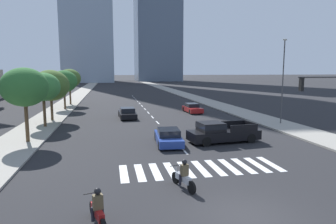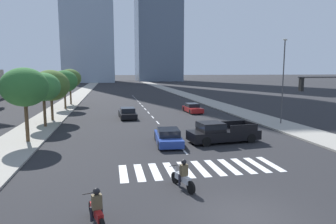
{
  "view_description": "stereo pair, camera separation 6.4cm",
  "coord_description": "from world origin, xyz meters",
  "px_view_note": "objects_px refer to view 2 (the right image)",
  "views": [
    {
      "loc": [
        -5.17,
        -10.19,
        5.71
      ],
      "look_at": [
        0.0,
        16.0,
        2.0
      ],
      "focal_mm": 31.78,
      "sensor_mm": 36.0,
      "label": 1
    },
    {
      "loc": [
        -5.11,
        -10.21,
        5.71
      ],
      "look_at": [
        0.0,
        16.0,
        2.0
      ],
      "focal_mm": 31.78,
      "sensor_mm": 36.0,
      "label": 2
    }
  ],
  "objects_px": {
    "sedan_red_1": "(193,108)",
    "sedan_black_2": "(127,113)",
    "street_lamp_east": "(283,76)",
    "motorcycle_lead": "(97,210)",
    "street_tree_fifth": "(70,79)",
    "sedan_blue_0": "(168,137)",
    "street_tree_second": "(43,87)",
    "street_tree_nearest": "(25,87)",
    "street_tree_fourth": "(64,81)",
    "street_tree_third": "(51,86)",
    "motorcycle_third": "(183,177)",
    "pickup_truck": "(220,132)",
    "traffic_signal_near": "(336,97)"
  },
  "relations": [
    {
      "from": "sedan_red_1",
      "to": "street_tree_nearest",
      "type": "relative_size",
      "value": 0.77
    },
    {
      "from": "motorcycle_third",
      "to": "motorcycle_lead",
      "type": "bearing_deg",
      "value": 107.1
    },
    {
      "from": "street_lamp_east",
      "to": "street_tree_nearest",
      "type": "distance_m",
      "value": 24.62
    },
    {
      "from": "street_tree_nearest",
      "to": "street_tree_third",
      "type": "bearing_deg",
      "value": 90.0
    },
    {
      "from": "motorcycle_third",
      "to": "street_tree_third",
      "type": "xyz_separation_m",
      "value": [
        -9.88,
        21.74,
        3.49
      ]
    },
    {
      "from": "motorcycle_lead",
      "to": "street_tree_fourth",
      "type": "bearing_deg",
      "value": -6.25
    },
    {
      "from": "traffic_signal_near",
      "to": "street_tree_third",
      "type": "xyz_separation_m",
      "value": [
        -21.32,
        17.93,
        0.09
      ]
    },
    {
      "from": "street_tree_fourth",
      "to": "sedan_black_2",
      "type": "bearing_deg",
      "value": -47.73
    },
    {
      "from": "street_tree_nearest",
      "to": "motorcycle_lead",
      "type": "bearing_deg",
      "value": -67.23
    },
    {
      "from": "sedan_blue_0",
      "to": "street_tree_second",
      "type": "xyz_separation_m",
      "value": [
        -10.88,
        8.98,
        3.53
      ]
    },
    {
      "from": "street_lamp_east",
      "to": "street_tree_nearest",
      "type": "bearing_deg",
      "value": -171.48
    },
    {
      "from": "street_lamp_east",
      "to": "traffic_signal_near",
      "type": "bearing_deg",
      "value": -105.18
    },
    {
      "from": "motorcycle_lead",
      "to": "street_tree_fifth",
      "type": "relative_size",
      "value": 0.37
    },
    {
      "from": "sedan_black_2",
      "to": "street_tree_nearest",
      "type": "distance_m",
      "value": 14.64
    },
    {
      "from": "traffic_signal_near",
      "to": "street_tree_nearest",
      "type": "xyz_separation_m",
      "value": [
        -21.32,
        7.44,
        0.45
      ]
    },
    {
      "from": "pickup_truck",
      "to": "street_lamp_east",
      "type": "distance_m",
      "value": 11.97
    },
    {
      "from": "motorcycle_lead",
      "to": "street_tree_nearest",
      "type": "xyz_separation_m",
      "value": [
        -5.9,
        14.04,
        3.86
      ]
    },
    {
      "from": "street_tree_second",
      "to": "street_tree_nearest",
      "type": "bearing_deg",
      "value": -90.0
    },
    {
      "from": "pickup_truck",
      "to": "street_tree_fifth",
      "type": "height_order",
      "value": "street_tree_fifth"
    },
    {
      "from": "sedan_red_1",
      "to": "traffic_signal_near",
      "type": "height_order",
      "value": "traffic_signal_near"
    },
    {
      "from": "sedan_red_1",
      "to": "street_lamp_east",
      "type": "height_order",
      "value": "street_lamp_east"
    },
    {
      "from": "traffic_signal_near",
      "to": "street_tree_fourth",
      "type": "xyz_separation_m",
      "value": [
        -21.32,
        28.08,
        0.2
      ]
    },
    {
      "from": "motorcycle_lead",
      "to": "sedan_blue_0",
      "type": "bearing_deg",
      "value": -39.06
    },
    {
      "from": "motorcycle_third",
      "to": "street_tree_second",
      "type": "relative_size",
      "value": 0.37
    },
    {
      "from": "sedan_blue_0",
      "to": "street_tree_third",
      "type": "bearing_deg",
      "value": 44.11
    },
    {
      "from": "sedan_blue_0",
      "to": "street_tree_second",
      "type": "distance_m",
      "value": 14.54
    },
    {
      "from": "street_tree_second",
      "to": "sedan_black_2",
      "type": "bearing_deg",
      "value": 28.96
    },
    {
      "from": "sedan_blue_0",
      "to": "street_lamp_east",
      "type": "height_order",
      "value": "street_lamp_east"
    },
    {
      "from": "sedan_black_2",
      "to": "motorcycle_lead",
      "type": "bearing_deg",
      "value": 171.71
    },
    {
      "from": "street_tree_fourth",
      "to": "street_tree_fifth",
      "type": "bearing_deg",
      "value": 90.0
    },
    {
      "from": "pickup_truck",
      "to": "street_tree_fourth",
      "type": "distance_m",
      "value": 27.93
    },
    {
      "from": "motorcycle_third",
      "to": "street_tree_second",
      "type": "distance_m",
      "value": 20.69
    },
    {
      "from": "street_tree_third",
      "to": "sedan_black_2",
      "type": "bearing_deg",
      "value": 5.38
    },
    {
      "from": "sedan_blue_0",
      "to": "street_tree_fourth",
      "type": "relative_size",
      "value": 0.83
    },
    {
      "from": "street_tree_fifth",
      "to": "sedan_red_1",
      "type": "bearing_deg",
      "value": -35.35
    },
    {
      "from": "street_tree_fourth",
      "to": "street_tree_third",
      "type": "bearing_deg",
      "value": -90.0
    },
    {
      "from": "motorcycle_third",
      "to": "street_tree_fifth",
      "type": "xyz_separation_m",
      "value": [
        -9.88,
        38.29,
        3.86
      ]
    },
    {
      "from": "motorcycle_third",
      "to": "sedan_red_1",
      "type": "distance_m",
      "value": 26.93
    },
    {
      "from": "sedan_red_1",
      "to": "street_tree_fourth",
      "type": "bearing_deg",
      "value": -110.95
    },
    {
      "from": "sedan_black_2",
      "to": "sedan_blue_0",
      "type": "bearing_deg",
      "value": -172.58
    },
    {
      "from": "motorcycle_lead",
      "to": "sedan_black_2",
      "type": "xyz_separation_m",
      "value": [
        2.61,
        25.33,
        0.01
      ]
    },
    {
      "from": "street_tree_nearest",
      "to": "street_tree_fifth",
      "type": "distance_m",
      "value": 27.04
    },
    {
      "from": "sedan_black_2",
      "to": "street_tree_fifth",
      "type": "bearing_deg",
      "value": 25.95
    },
    {
      "from": "motorcycle_lead",
      "to": "sedan_blue_0",
      "type": "height_order",
      "value": "motorcycle_lead"
    },
    {
      "from": "street_lamp_east",
      "to": "sedan_red_1",
      "type": "bearing_deg",
      "value": 121.64
    },
    {
      "from": "traffic_signal_near",
      "to": "street_tree_second",
      "type": "xyz_separation_m",
      "value": [
        -21.32,
        14.02,
        0.12
      ]
    },
    {
      "from": "sedan_red_1",
      "to": "street_tree_fifth",
      "type": "xyz_separation_m",
      "value": [
        -17.62,
        12.5,
        3.87
      ]
    },
    {
      "from": "street_tree_third",
      "to": "pickup_truck",
      "type": "bearing_deg",
      "value": -40.9
    },
    {
      "from": "street_tree_nearest",
      "to": "street_tree_second",
      "type": "relative_size",
      "value": 1.08
    },
    {
      "from": "sedan_red_1",
      "to": "sedan_black_2",
      "type": "bearing_deg",
      "value": -72.19
    }
  ]
}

